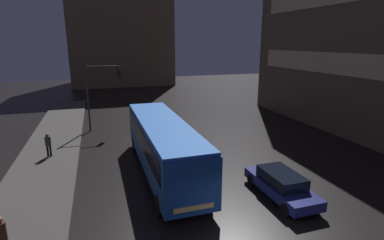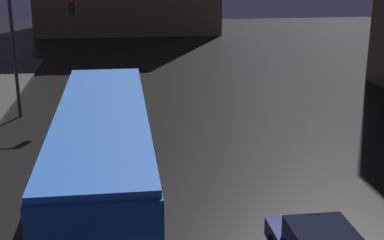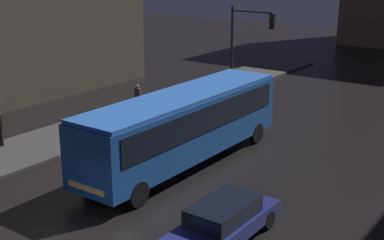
% 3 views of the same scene
% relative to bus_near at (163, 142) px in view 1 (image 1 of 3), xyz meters
% --- Properties ---
extents(sidewalk_left, '(4.00, 48.00, 0.15)m').
position_rel_bus_near_xyz_m(sidewalk_left, '(-7.07, 1.51, -1.93)').
color(sidewalk_left, '#3D3A38').
rests_on(sidewalk_left, ground).
extents(building_far_backdrop, '(18.07, 12.00, 20.87)m').
position_rel_bus_near_xyz_m(building_far_backdrop, '(1.44, 43.03, 8.43)').
color(building_far_backdrop, brown).
rests_on(building_far_backdrop, ground).
extents(bus_near, '(2.67, 11.74, 3.25)m').
position_rel_bus_near_xyz_m(bus_near, '(0.00, 0.00, 0.00)').
color(bus_near, '#194793').
rests_on(bus_near, ground).
extents(car_taxi, '(1.79, 4.63, 1.38)m').
position_rel_bus_near_xyz_m(car_taxi, '(5.10, -4.68, -1.29)').
color(car_taxi, navy).
rests_on(car_taxi, ground).
extents(pedestrian_mid, '(0.34, 0.34, 1.80)m').
position_rel_bus_near_xyz_m(pedestrian_mid, '(-7.05, -5.96, -0.81)').
color(pedestrian_mid, black).
rests_on(pedestrian_mid, sidewalk_left).
extents(pedestrian_far, '(0.43, 0.43, 1.64)m').
position_rel_bus_near_xyz_m(pedestrian_far, '(-6.96, 4.75, -0.88)').
color(pedestrian_far, black).
rests_on(pedestrian_far, sidewalk_left).
extents(traffic_light_main, '(3.02, 0.35, 6.03)m').
position_rel_bus_near_xyz_m(traffic_light_main, '(-3.32, 10.84, 2.06)').
color(traffic_light_main, '#2D2D2D').
rests_on(traffic_light_main, ground).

